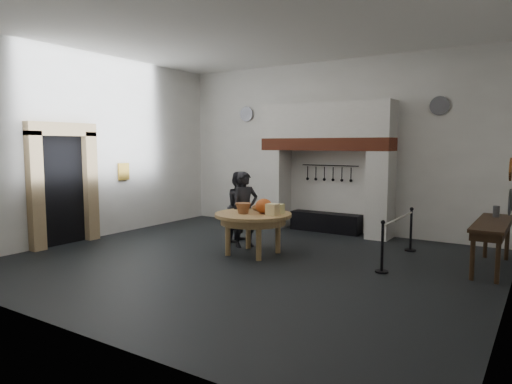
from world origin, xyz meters
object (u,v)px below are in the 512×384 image
Objects in this scene: visitor_far at (241,207)px; side_table at (493,223)px; iron_range at (326,222)px; work_table at (253,215)px; visitor_near at (245,209)px; barrier_post_near at (382,248)px; barrier_post_far at (411,230)px.

visitor_far is 0.76× the size of side_table.
iron_range is 1.18× the size of work_table.
visitor_near is 4.98m from side_table.
visitor_far is 5.32m from side_table.
visitor_far is 1.86× the size of barrier_post_near.
visitor_near reaches higher than visitor_far.
barrier_post_far is at bearing 90.00° from barrier_post_near.
visitor_near is 3.66m from barrier_post_far.
barrier_post_far is (3.66, 1.21, -0.38)m from visitor_far.
barrier_post_far is at bearing 156.79° from side_table.
visitor_near is at bearing -153.81° from barrier_post_far.
work_table is at bearing -142.21° from visitor_far.
iron_range is 1.12× the size of visitor_near.
side_table is (4.89, 0.91, 0.02)m from visitor_near.
barrier_post_near is at bearing -141.39° from side_table.
visitor_far is (-0.40, 0.40, -0.02)m from visitor_near.
side_table reaches higher than iron_range.
visitor_far is at bearing 167.76° from barrier_post_near.
barrier_post_near is 1.00× the size of barrier_post_far.
side_table is at bearing -93.13° from visitor_far.
work_table reaches higher than iron_range.
visitor_near reaches higher than work_table.
work_table is 1.31m from visitor_far.
barrier_post_near is at bearing -66.46° from visitor_near.
barrier_post_far is (0.00, 2.00, 0.00)m from barrier_post_near.
work_table is 0.75m from visitor_near.
visitor_far reaches higher than barrier_post_near.
visitor_near reaches higher than barrier_post_far.
iron_range is 2.11× the size of barrier_post_near.
barrier_post_near is 2.00m from barrier_post_far.
visitor_far is 3.88m from barrier_post_far.
work_table is at bearing -161.97° from side_table.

